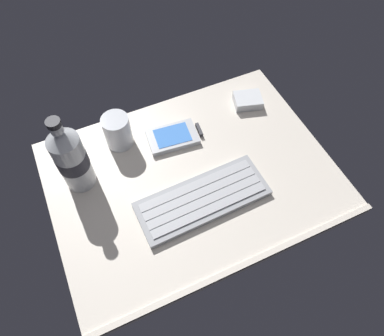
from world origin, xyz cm
name	(u,v)px	position (x,y,z in cm)	size (l,w,h in cm)	color
ground_plane	(192,178)	(0.00, -0.23, -0.99)	(64.00, 48.00, 2.80)	beige
keyboard	(203,199)	(-0.61, -6.93, 0.81)	(29.30, 11.81, 1.70)	#93969B
handheld_device	(175,136)	(0.66, 11.48, 0.73)	(13.32, 8.80, 1.50)	#B7BABF
juice_cup	(118,132)	(-11.99, 15.84, 3.91)	(6.40, 6.40, 8.50)	silver
water_bottle	(71,158)	(-23.40, 9.10, 9.01)	(6.73, 6.73, 20.80)	silver
charger_block	(248,100)	(22.38, 14.09, 1.20)	(7.00, 5.60, 2.40)	silver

